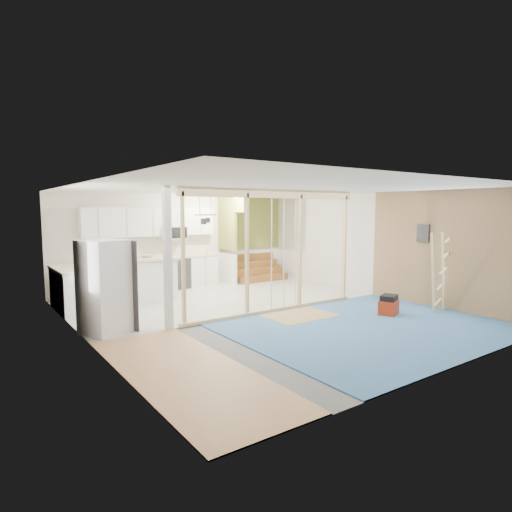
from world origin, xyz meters
TOP-DOWN VIEW (x-y plane):
  - room at (0.00, 0.00)m, footprint 7.01×8.01m
  - floor_overlays at (0.07, 0.06)m, footprint 7.00×8.00m
  - stud_frame at (-0.27, -0.00)m, footprint 4.66×0.14m
  - base_cabinets at (-1.61, 3.36)m, footprint 4.45×2.24m
  - upper_cabinets at (-0.84, 3.82)m, footprint 3.60×0.41m
  - green_partition at (2.04, 3.66)m, footprint 2.25×1.51m
  - pot_rack at (-0.31, 1.89)m, footprint 0.52×0.52m
  - sheathing_panel at (3.48, -2.00)m, footprint 0.02×4.00m
  - electrical_panel at (3.43, -1.40)m, footprint 0.04×0.30m
  - ceiling_light at (1.40, 3.00)m, footprint 0.32×0.32m
  - fridge at (-3.08, 0.45)m, footprint 0.94×0.91m
  - island at (-1.32, 2.70)m, footprint 1.19×1.19m
  - bowl at (-1.44, 2.71)m, footprint 0.34×0.34m
  - soap_bottle_a at (-2.50, 3.67)m, footprint 0.16×0.16m
  - soap_bottle_b at (0.70, 3.58)m, footprint 0.11×0.11m
  - toolbox at (2.08, -1.57)m, footprint 0.53×0.48m
  - ladder at (3.08, -2.05)m, footprint 0.91×0.14m

SIDE VIEW (x-z plane):
  - floor_overlays at x=0.07m, z-range 0.00..0.02m
  - toolbox at x=2.08m, z-range -0.01..0.41m
  - base_cabinets at x=-1.61m, z-range 0.00..0.93m
  - island at x=-1.32m, z-range 0.00..1.03m
  - fridge at x=-3.08m, z-range 0.00..1.65m
  - ladder at x=3.08m, z-range 0.02..1.72m
  - green_partition at x=2.04m, z-range -0.36..2.24m
  - soap_bottle_b at x=0.70m, z-range 0.93..1.14m
  - bowl at x=-1.44m, z-range 1.04..1.11m
  - soap_bottle_a at x=-2.50m, z-range 0.93..1.26m
  - sheathing_panel at x=3.48m, z-range 0.00..2.60m
  - room at x=0.00m, z-range 0.00..2.61m
  - stud_frame at x=-0.27m, z-range 0.31..2.91m
  - electrical_panel at x=3.43m, z-range 1.45..1.85m
  - upper_cabinets at x=-0.84m, z-range 1.39..2.25m
  - pot_rack at x=-0.31m, z-range 1.64..2.36m
  - ceiling_light at x=1.40m, z-range 2.50..2.58m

